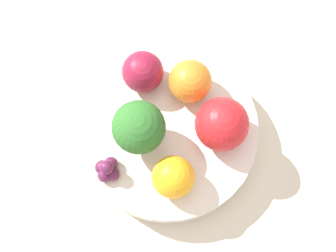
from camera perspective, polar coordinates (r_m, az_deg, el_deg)
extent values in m
plane|color=gray|center=(0.56, 0.00, -1.94)|extent=(6.00, 6.00, 0.00)
cube|color=beige|center=(0.55, 0.00, -1.69)|extent=(1.20, 1.20, 0.02)
cylinder|color=silver|center=(0.52, 0.00, -0.89)|extent=(0.20, 0.20, 0.04)
cylinder|color=#99C17A|center=(0.49, -3.39, -1.09)|extent=(0.02, 0.02, 0.02)
sphere|color=#2D6B28|center=(0.46, -3.60, -0.15)|extent=(0.05, 0.05, 0.05)
sphere|color=maroon|center=(0.50, -3.10, 6.62)|extent=(0.04, 0.04, 0.04)
sphere|color=red|center=(0.48, 6.58, 0.22)|extent=(0.06, 0.06, 0.06)
sphere|color=orange|center=(0.47, 0.65, -6.24)|extent=(0.04, 0.04, 0.04)
sphere|color=orange|center=(0.49, 2.71, 5.47)|extent=(0.05, 0.05, 0.05)
sphere|color=#5B1E42|center=(0.49, -6.97, -4.59)|extent=(0.01, 0.01, 0.01)
sphere|color=#5B1E42|center=(0.49, -8.05, -5.00)|extent=(0.01, 0.01, 0.01)
sphere|color=#5B1E42|center=(0.49, -7.73, -5.97)|extent=(0.01, 0.01, 0.01)
sphere|color=#5B1E42|center=(0.49, -6.76, -5.82)|extent=(0.01, 0.01, 0.01)
sphere|color=#5B1E42|center=(0.48, -7.50, -5.02)|extent=(0.01, 0.01, 0.01)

